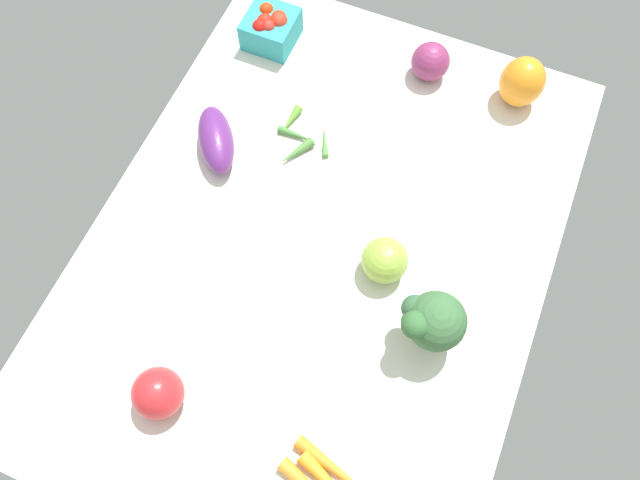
{
  "coord_description": "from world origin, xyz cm",
  "views": [
    {
      "loc": [
        39.15,
        16.39,
        100.42
      ],
      "look_at": [
        0.0,
        0.0,
        4.0
      ],
      "focal_mm": 35.12,
      "sensor_mm": 36.0,
      "label": 1
    }
  ],
  "objects_px": {
    "okra_pile": "(299,139)",
    "red_onion_center": "(430,62)",
    "bell_pepper_red": "(158,393)",
    "bell_pepper_orange": "(522,82)",
    "eggplant": "(216,140)",
    "heirloom_tomato_green": "(386,258)",
    "broccoli_head": "(432,321)",
    "berry_basket": "(271,27)"
  },
  "relations": [
    {
      "from": "bell_pepper_orange",
      "to": "red_onion_center",
      "type": "bearing_deg",
      "value": -87.14
    },
    {
      "from": "okra_pile",
      "to": "red_onion_center",
      "type": "relative_size",
      "value": 1.78
    },
    {
      "from": "bell_pepper_red",
      "to": "berry_basket",
      "type": "relative_size",
      "value": 0.85
    },
    {
      "from": "broccoli_head",
      "to": "berry_basket",
      "type": "bearing_deg",
      "value": -133.79
    },
    {
      "from": "okra_pile",
      "to": "eggplant",
      "type": "xyz_separation_m",
      "value": [
        0.07,
        -0.13,
        0.02
      ]
    },
    {
      "from": "okra_pile",
      "to": "eggplant",
      "type": "relative_size",
      "value": 0.93
    },
    {
      "from": "okra_pile",
      "to": "bell_pepper_red",
      "type": "relative_size",
      "value": 1.61
    },
    {
      "from": "heirloom_tomato_green",
      "to": "berry_basket",
      "type": "distance_m",
      "value": 0.53
    },
    {
      "from": "heirloom_tomato_green",
      "to": "eggplant",
      "type": "xyz_separation_m",
      "value": [
        -0.1,
        -0.36,
        -0.01
      ]
    },
    {
      "from": "okra_pile",
      "to": "bell_pepper_orange",
      "type": "distance_m",
      "value": 0.42
    },
    {
      "from": "berry_basket",
      "to": "broccoli_head",
      "type": "xyz_separation_m",
      "value": [
        0.46,
        0.48,
        0.04
      ]
    },
    {
      "from": "red_onion_center",
      "to": "berry_basket",
      "type": "distance_m",
      "value": 0.32
    },
    {
      "from": "red_onion_center",
      "to": "bell_pepper_orange",
      "type": "bearing_deg",
      "value": 92.86
    },
    {
      "from": "broccoli_head",
      "to": "bell_pepper_orange",
      "type": "bearing_deg",
      "value": 178.89
    },
    {
      "from": "berry_basket",
      "to": "eggplant",
      "type": "bearing_deg",
      "value": 3.01
    },
    {
      "from": "eggplant",
      "to": "broccoli_head",
      "type": "relative_size",
      "value": 1.12
    },
    {
      "from": "okra_pile",
      "to": "bell_pepper_red",
      "type": "height_order",
      "value": "bell_pepper_red"
    },
    {
      "from": "red_onion_center",
      "to": "bell_pepper_orange",
      "type": "relative_size",
      "value": 0.72
    },
    {
      "from": "okra_pile",
      "to": "heirloom_tomato_green",
      "type": "distance_m",
      "value": 0.29
    },
    {
      "from": "heirloom_tomato_green",
      "to": "bell_pepper_red",
      "type": "bearing_deg",
      "value": -35.18
    },
    {
      "from": "eggplant",
      "to": "heirloom_tomato_green",
      "type": "bearing_deg",
      "value": -140.56
    },
    {
      "from": "bell_pepper_red",
      "to": "heirloom_tomato_green",
      "type": "bearing_deg",
      "value": 144.82
    },
    {
      "from": "okra_pile",
      "to": "red_onion_center",
      "type": "distance_m",
      "value": 0.29
    },
    {
      "from": "bell_pepper_orange",
      "to": "broccoli_head",
      "type": "xyz_separation_m",
      "value": [
        0.51,
        -0.01,
        0.03
      ]
    },
    {
      "from": "heirloom_tomato_green",
      "to": "berry_basket",
      "type": "bearing_deg",
      "value": -134.58
    },
    {
      "from": "heirloom_tomato_green",
      "to": "broccoli_head",
      "type": "bearing_deg",
      "value": 49.32
    },
    {
      "from": "okra_pile",
      "to": "heirloom_tomato_green",
      "type": "bearing_deg",
      "value": 53.3
    },
    {
      "from": "red_onion_center",
      "to": "okra_pile",
      "type": "bearing_deg",
      "value": -35.47
    },
    {
      "from": "bell_pepper_orange",
      "to": "broccoli_head",
      "type": "relative_size",
      "value": 0.81
    },
    {
      "from": "red_onion_center",
      "to": "bell_pepper_red",
      "type": "height_order",
      "value": "bell_pepper_red"
    },
    {
      "from": "heirloom_tomato_green",
      "to": "bell_pepper_orange",
      "type": "distance_m",
      "value": 0.43
    },
    {
      "from": "bell_pepper_orange",
      "to": "berry_basket",
      "type": "bearing_deg",
      "value": -84.19
    },
    {
      "from": "bell_pepper_red",
      "to": "bell_pepper_orange",
      "type": "height_order",
      "value": "bell_pepper_orange"
    },
    {
      "from": "heirloom_tomato_green",
      "to": "berry_basket",
      "type": "height_order",
      "value": "heirloom_tomato_green"
    },
    {
      "from": "bell_pepper_orange",
      "to": "eggplant",
      "type": "bearing_deg",
      "value": -55.95
    },
    {
      "from": "heirloom_tomato_green",
      "to": "bell_pepper_orange",
      "type": "relative_size",
      "value": 0.76
    },
    {
      "from": "okra_pile",
      "to": "broccoli_head",
      "type": "relative_size",
      "value": 1.04
    },
    {
      "from": "eggplant",
      "to": "bell_pepper_orange",
      "type": "distance_m",
      "value": 0.57
    },
    {
      "from": "okra_pile",
      "to": "eggplant",
      "type": "height_order",
      "value": "eggplant"
    },
    {
      "from": "heirloom_tomato_green",
      "to": "bell_pepper_orange",
      "type": "xyz_separation_m",
      "value": [
        -0.42,
        0.11,
        0.01
      ]
    },
    {
      "from": "okra_pile",
      "to": "red_onion_center",
      "type": "height_order",
      "value": "red_onion_center"
    },
    {
      "from": "bell_pepper_red",
      "to": "broccoli_head",
      "type": "distance_m",
      "value": 0.42
    }
  ]
}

